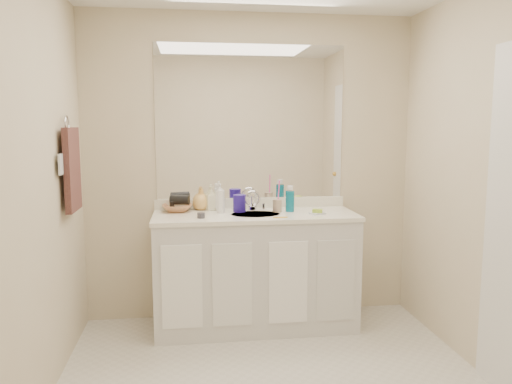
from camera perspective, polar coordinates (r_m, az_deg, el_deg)
name	(u,v)px	position (r m, az deg, el deg)	size (l,w,h in m)	color
wall_back	(251,168)	(3.98, -0.63, 2.77)	(2.60, 0.02, 2.40)	beige
wall_front	(364,247)	(1.46, 12.20, -6.11)	(2.60, 0.02, 2.40)	beige
wall_left	(28,193)	(2.77, -24.65, -0.11)	(0.02, 2.60, 2.40)	beige
wall_right	(502,185)	(3.20, 26.33, 0.75)	(0.02, 2.60, 2.40)	beige
vanity_cabinet	(255,272)	(3.85, -0.10, -9.15)	(1.50, 0.55, 0.85)	silver
countertop	(255,215)	(3.75, -0.10, -2.70)	(1.52, 0.57, 0.03)	white
backsplash	(251,203)	(4.00, -0.60, -1.25)	(1.52, 0.03, 0.08)	white
sink_basin	(255,216)	(3.73, -0.06, -2.71)	(0.37, 0.37, 0.02)	silver
faucet	(252,203)	(3.89, -0.42, -1.26)	(0.02, 0.02, 0.11)	silver
mirror	(251,122)	(3.95, -0.63, 7.96)	(1.48, 0.01, 1.20)	white
blue_mug	(239,203)	(3.81, -1.92, -1.30)	(0.10, 0.10, 0.13)	navy
tan_cup	(277,206)	(3.82, 2.45, -1.57)	(0.07, 0.07, 0.09)	tan
toothbrush	(279,192)	(3.81, 2.60, -0.04)	(0.01, 0.01, 0.19)	#F941A9
mouthwash_bottle	(290,201)	(3.83, 3.90, -1.06)	(0.07, 0.07, 0.16)	#0A6580
soap_dish	(317,213)	(3.75, 7.03, -2.43)	(0.10, 0.08, 0.01)	silver
green_soap	(317,211)	(3.75, 7.04, -2.15)	(0.07, 0.05, 0.03)	#98BF2E
orange_comb	(280,217)	(3.59, 2.80, -2.90)	(0.11, 0.02, 0.00)	gold
dark_jar	(201,215)	(3.59, -6.30, -2.66)	(0.06, 0.06, 0.04)	#393840
extra_white_bottle	(221,201)	(3.77, -4.03, -1.09)	(0.05, 0.05, 0.17)	white
soap_bottle_white	(220,197)	(3.89, -4.16, -0.57)	(0.08, 0.08, 0.21)	white
soap_bottle_cream	(211,198)	(3.91, -5.20, -0.69)	(0.08, 0.09, 0.19)	#EDEBC1
soap_bottle_yellow	(201,199)	(3.92, -6.29, -0.79)	(0.13, 0.13, 0.17)	#EBB45B
wicker_basket	(177,208)	(3.88, -8.99, -1.81)	(0.23, 0.23, 0.06)	#A96C44
hair_dryer	(180,200)	(3.87, -8.71, -0.90)	(0.07, 0.07, 0.15)	black
towel_ring	(67,124)	(3.49, -20.82, 7.33)	(0.11, 0.11, 0.01)	silver
hand_towel	(72,169)	(3.50, -20.26, 2.43)	(0.04, 0.32, 0.55)	#301B1A
switch_plate	(61,164)	(3.31, -21.42, 2.97)	(0.01, 0.09, 0.13)	silver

